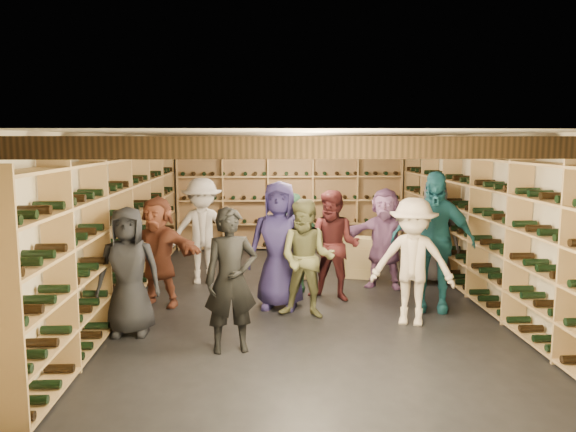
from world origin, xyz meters
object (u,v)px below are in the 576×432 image
at_px(person_9, 202,231).
at_px(person_8, 334,246).
at_px(person_11, 384,238).
at_px(person_2, 307,259).
at_px(crate_stack_left, 297,250).
at_px(crate_stack_right, 358,257).
at_px(person_10, 293,242).
at_px(person_1, 231,280).
at_px(person_0, 129,271).
at_px(person_12, 434,232).
at_px(person_5, 158,251).
at_px(person_6, 279,245).
at_px(crate_loose, 294,273).
at_px(person_4, 432,241).
at_px(person_3, 413,262).

bearing_deg(person_9, person_8, -33.38).
bearing_deg(person_11, person_2, -113.75).
bearing_deg(crate_stack_left, crate_stack_right, -47.73).
bearing_deg(person_10, person_2, -81.67).
relative_size(crate_stack_left, person_1, 0.34).
relative_size(crate_stack_left, person_0, 0.35).
relative_size(person_0, person_9, 0.90).
distance_m(person_11, person_12, 0.90).
relative_size(crate_stack_left, person_5, 0.35).
relative_size(person_8, person_12, 0.97).
xyz_separation_m(crate_stack_right, person_2, (-1.04, -2.11, 0.44)).
xyz_separation_m(person_6, person_9, (-1.20, 1.41, -0.03)).
bearing_deg(person_2, crate_loose, 107.28).
relative_size(crate_stack_left, crate_stack_right, 0.79).
height_order(person_0, person_5, person_5).
distance_m(person_4, person_8, 1.39).
xyz_separation_m(person_5, person_6, (1.69, -0.19, 0.11)).
height_order(crate_loose, person_9, person_9).
bearing_deg(crate_stack_right, person_4, -69.60).
height_order(person_4, person_11, person_4).
bearing_deg(person_12, person_6, -143.08).
bearing_deg(crate_loose, crate_stack_left, 83.93).
bearing_deg(person_3, person_6, 174.00).
xyz_separation_m(crate_loose, person_6, (-0.29, -1.68, 0.80)).
bearing_deg(person_8, person_5, -153.17).
bearing_deg(person_9, person_3, -42.64).
height_order(person_6, person_8, person_6).
height_order(crate_stack_left, crate_stack_right, crate_stack_right).
bearing_deg(person_1, person_11, 38.77).
relative_size(crate_loose, person_9, 0.29).
bearing_deg(person_5, crate_stack_left, 70.55).
xyz_separation_m(crate_stack_right, person_4, (0.69, -1.86, 0.61)).
bearing_deg(crate_stack_left, person_1, -102.77).
relative_size(person_2, person_10, 1.03).
distance_m(person_0, person_12, 4.91).
bearing_deg(person_4, person_10, 165.81).
bearing_deg(person_8, person_2, -97.16).
bearing_deg(person_0, crate_stack_right, 38.09).
bearing_deg(person_1, person_9, 91.57).
distance_m(person_6, person_11, 1.96).
height_order(person_5, person_12, person_12).
bearing_deg(crate_stack_right, person_1, -121.01).
height_order(person_0, person_11, person_11).
bearing_deg(person_3, crate_stack_right, 115.19).
xyz_separation_m(crate_stack_right, person_11, (0.29, -0.68, 0.45)).
bearing_deg(crate_stack_left, person_5, -129.30).
distance_m(person_0, person_10, 2.79).
xyz_separation_m(crate_stack_left, person_3, (1.24, -3.52, 0.55)).
height_order(crate_stack_right, person_10, person_10).
distance_m(crate_stack_right, person_6, 2.24).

